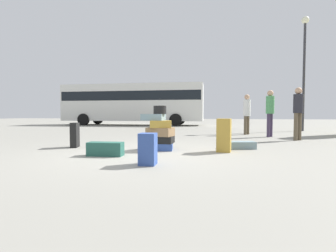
{
  "coord_description": "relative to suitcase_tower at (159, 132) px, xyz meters",
  "views": [
    {
      "loc": [
        1.73,
        -5.27,
        0.86
      ],
      "look_at": [
        0.21,
        1.67,
        0.53
      ],
      "focal_mm": 26.95,
      "sensor_mm": 36.0,
      "label": 1
    }
  ],
  "objects": [
    {
      "name": "ground_plane",
      "position": [
        -0.22,
        -0.61,
        -0.43
      ],
      "size": [
        80.0,
        80.0,
        0.0
      ],
      "primitive_type": "plane",
      "color": "gray"
    },
    {
      "name": "person_tourist_with_camera",
      "position": [
        2.49,
        5.24,
        0.58
      ],
      "size": [
        0.3,
        0.3,
        1.69
      ],
      "rotation": [
        0.0,
        0.0,
        -2.16
      ],
      "color": "brown",
      "rests_on": "ground"
    },
    {
      "name": "suitcase_slate_white_trunk",
      "position": [
        1.9,
        0.59,
        -0.34
      ],
      "size": [
        0.84,
        0.51,
        0.18
      ],
      "primitive_type": "cube",
      "rotation": [
        0.0,
        0.0,
        0.28
      ],
      "color": "gray",
      "rests_on": "ground"
    },
    {
      "name": "lamp_post",
      "position": [
        5.49,
        8.17,
        3.37
      ],
      "size": [
        0.36,
        0.36,
        5.76
      ],
      "color": "#333338",
      "rests_on": "ground"
    },
    {
      "name": "suitcase_tower",
      "position": [
        0.0,
        0.0,
        0.0
      ],
      "size": [
        0.78,
        0.6,
        1.06
      ],
      "color": "#334F99",
      "rests_on": "ground"
    },
    {
      "name": "suitcase_teal_upright_blue",
      "position": [
        -0.87,
        -1.09,
        -0.29
      ],
      "size": [
        0.75,
        0.34,
        0.28
      ],
      "primitive_type": "cube",
      "rotation": [
        0.0,
        0.0,
        0.09
      ],
      "color": "#26594C",
      "rests_on": "ground"
    },
    {
      "name": "person_bearded_onlooker",
      "position": [
        3.23,
        4.22,
        0.63
      ],
      "size": [
        0.3,
        0.3,
        1.76
      ],
      "rotation": [
        0.0,
        0.0,
        -2.16
      ],
      "color": "#3F334C",
      "rests_on": "ground"
    },
    {
      "name": "person_passerby_in_red",
      "position": [
        3.91,
        3.1,
        0.61
      ],
      "size": [
        0.3,
        0.3,
        1.73
      ],
      "rotation": [
        0.0,
        0.0,
        -2.37
      ],
      "color": "brown",
      "rests_on": "ground"
    },
    {
      "name": "parked_bus",
      "position": [
        -5.46,
        13.05,
        1.41
      ],
      "size": [
        11.09,
        3.14,
        3.15
      ],
      "rotation": [
        0.0,
        0.0,
        0.05
      ],
      "color": "silver",
      "rests_on": "ground"
    },
    {
      "name": "suitcase_navy_left_side",
      "position": [
        0.26,
        -1.78,
        -0.16
      ],
      "size": [
        0.29,
        0.31,
        0.54
      ],
      "primitive_type": "cube",
      "rotation": [
        0.0,
        0.0,
        0.06
      ],
      "color": "#334F99",
      "rests_on": "ground"
    },
    {
      "name": "suitcase_black_foreground_near",
      "position": [
        -2.25,
        -0.02,
        -0.11
      ],
      "size": [
        0.26,
        0.38,
        0.64
      ],
      "primitive_type": "cube",
      "rotation": [
        0.0,
        0.0,
        0.31
      ],
      "color": "black",
      "rests_on": "ground"
    },
    {
      "name": "suitcase_tan_right_side",
      "position": [
        1.53,
        0.0,
        -0.05
      ],
      "size": [
        0.34,
        0.34,
        0.76
      ],
      "primitive_type": "cube",
      "rotation": [
        0.0,
        0.0,
        -0.12
      ],
      "color": "#B28C33",
      "rests_on": "ground"
    }
  ]
}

